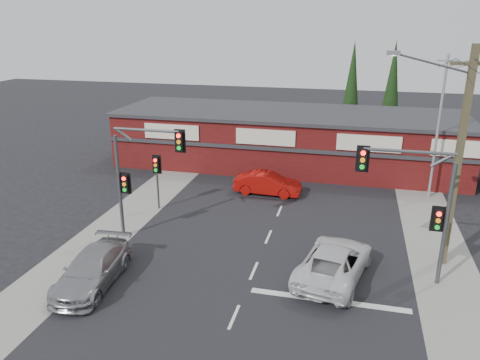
% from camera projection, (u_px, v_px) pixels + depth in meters
% --- Properties ---
extents(ground, '(120.00, 120.00, 0.00)m').
position_uv_depth(ground, '(253.00, 272.00, 21.34)').
color(ground, black).
rests_on(ground, ground).
extents(road_strip, '(14.00, 70.00, 0.01)m').
position_uv_depth(road_strip, '(273.00, 227.00, 25.92)').
color(road_strip, black).
rests_on(road_strip, ground).
extents(verge_left, '(3.00, 70.00, 0.02)m').
position_uv_depth(verge_left, '(132.00, 213.00, 27.85)').
color(verge_left, gray).
rests_on(verge_left, ground).
extents(verge_right, '(3.00, 70.00, 0.02)m').
position_uv_depth(verge_right, '(436.00, 244.00, 24.00)').
color(verge_right, gray).
rests_on(verge_right, ground).
extents(stop_line, '(6.50, 0.35, 0.01)m').
position_uv_depth(stop_line, '(329.00, 300.00, 19.16)').
color(stop_line, silver).
rests_on(stop_line, ground).
extents(white_suv, '(3.64, 5.94, 1.54)m').
position_uv_depth(white_suv, '(334.00, 262.00, 20.70)').
color(white_suv, silver).
rests_on(white_suv, ground).
extents(silver_suv, '(2.41, 5.13, 1.45)m').
position_uv_depth(silver_suv, '(92.00, 269.00, 20.13)').
color(silver_suv, '#96999B').
rests_on(silver_suv, ground).
extents(red_sedan, '(4.43, 1.70, 1.44)m').
position_uv_depth(red_sedan, '(268.00, 183.00, 30.63)').
color(red_sedan, '#9E0E09').
rests_on(red_sedan, ground).
extents(lane_dashes, '(0.12, 37.81, 0.01)m').
position_uv_depth(lane_dashes, '(254.00, 271.00, 21.43)').
color(lane_dashes, silver).
rests_on(lane_dashes, ground).
extents(shop_building, '(27.30, 8.40, 4.22)m').
position_uv_depth(shop_building, '(288.00, 138.00, 36.45)').
color(shop_building, '#490E0E').
rests_on(shop_building, ground).
extents(conifer_near, '(1.80, 1.80, 9.25)m').
position_uv_depth(conifer_near, '(352.00, 85.00, 40.77)').
color(conifer_near, '#2D2116').
rests_on(conifer_near, ground).
extents(conifer_far, '(1.80, 1.80, 9.25)m').
position_uv_depth(conifer_far, '(392.00, 83.00, 41.81)').
color(conifer_far, '#2D2116').
rests_on(conifer_far, ground).
extents(traffic_mast_left, '(3.77, 0.27, 5.97)m').
position_uv_depth(traffic_mast_left, '(137.00, 167.00, 23.35)').
color(traffic_mast_left, '#47494C').
rests_on(traffic_mast_left, ground).
extents(traffic_mast_right, '(3.96, 0.27, 5.97)m').
position_uv_depth(traffic_mast_right, '(421.00, 197.00, 19.41)').
color(traffic_mast_right, '#47494C').
rests_on(traffic_mast_right, ground).
extents(pedestal_signal, '(0.55, 0.27, 3.38)m').
position_uv_depth(pedestal_signal, '(157.00, 171.00, 27.69)').
color(pedestal_signal, '#47494C').
rests_on(pedestal_signal, ground).
extents(utility_pole, '(4.38, 0.59, 10.00)m').
position_uv_depth(utility_pole, '(456.00, 153.00, 20.42)').
color(utility_pole, brown).
rests_on(utility_pole, ground).
extents(steel_pole, '(1.20, 0.16, 9.00)m').
position_uv_depth(steel_pole, '(438.00, 126.00, 28.77)').
color(steel_pole, gray).
rests_on(steel_pole, ground).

